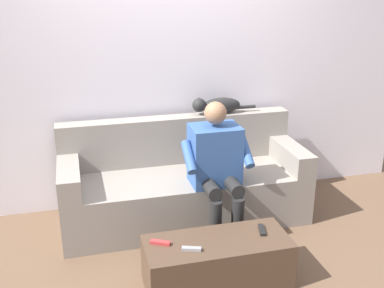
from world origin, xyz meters
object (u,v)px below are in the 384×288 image
(person_solo_seated, at_px, (217,162))
(remote_red, at_px, (160,243))
(couch, at_px, (183,185))
(remote_black, at_px, (262,230))
(cat_on_backrest, at_px, (216,105))
(remote_gray, at_px, (192,249))
(coffee_table, at_px, (217,262))

(person_solo_seated, bearing_deg, remote_red, 46.19)
(couch, xyz_separation_m, remote_black, (-0.34, 0.96, 0.05))
(couch, xyz_separation_m, cat_on_backrest, (-0.37, -0.25, 0.63))
(cat_on_backrest, relative_size, remote_gray, 4.66)
(remote_red, distance_m, remote_black, 0.73)
(coffee_table, height_order, remote_black, remote_black)
(person_solo_seated, height_order, remote_black, person_solo_seated)
(couch, distance_m, remote_red, 1.02)
(couch, relative_size, person_solo_seated, 1.87)
(cat_on_backrest, distance_m, remote_black, 1.34)
(coffee_table, height_order, cat_on_backrest, cat_on_backrest)
(cat_on_backrest, xyz_separation_m, remote_black, (0.03, 1.21, -0.58))
(couch, distance_m, remote_gray, 1.09)
(remote_red, bearing_deg, remote_black, 26.94)
(remote_gray, bearing_deg, couch, -81.54)
(remote_gray, xyz_separation_m, remote_black, (-0.54, -0.11, -0.00))
(remote_black, bearing_deg, remote_gray, -63.37)
(couch, bearing_deg, cat_on_backrest, -145.71)
(coffee_table, distance_m, cat_on_backrest, 1.51)
(cat_on_backrest, bearing_deg, remote_red, 57.67)
(coffee_table, bearing_deg, person_solo_seated, -106.34)
(cat_on_backrest, relative_size, remote_red, 4.36)
(couch, xyz_separation_m, remote_gray, (0.20, 1.07, 0.05))
(couch, xyz_separation_m, remote_red, (0.39, 0.94, 0.05))
(person_solo_seated, bearing_deg, cat_on_backrest, -106.65)
(cat_on_backrest, bearing_deg, remote_black, 88.59)
(remote_red, bearing_deg, coffee_table, 19.62)
(couch, distance_m, cat_on_backrest, 0.77)
(person_solo_seated, relative_size, remote_gray, 8.74)
(remote_gray, relative_size, remote_red, 0.94)
(coffee_table, bearing_deg, remote_red, -8.39)
(cat_on_backrest, height_order, remote_red, cat_on_backrest)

